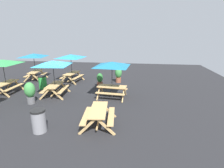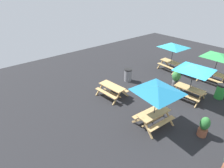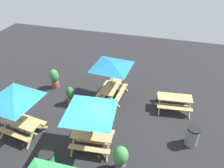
{
  "view_description": "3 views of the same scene",
  "coord_description": "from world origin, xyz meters",
  "views": [
    {
      "loc": [
        -10.42,
        -5.16,
        3.94
      ],
      "look_at": [
        -0.08,
        -3.69,
        0.9
      ],
      "focal_mm": 28.0,
      "sensor_mm": 36.0,
      "label": 1
    },
    {
      "loc": [
        3.99,
        -9.88,
        6.4
      ],
      "look_at": [
        -3.59,
        -3.59,
        0.9
      ],
      "focal_mm": 28.0,
      "sensor_mm": 36.0,
      "label": 2
    },
    {
      "loc": [
        -2.78,
        6.12,
        7.9
      ],
      "look_at": [
        -0.08,
        -3.69,
        0.9
      ],
      "focal_mm": 35.0,
      "sensor_mm": 36.0,
      "label": 3
    }
  ],
  "objects": [
    {
      "name": "picnic_table_2",
      "position": [
        -3.59,
        -3.59,
        0.56
      ],
      "size": [
        1.93,
        1.69,
        0.81
      ],
      "rotation": [
        0.0,
        0.0,
        0.1
      ],
      "color": "tan",
      "rests_on": "ground"
    },
    {
      "name": "picnic_table_1",
      "position": [
        -0.23,
        3.52,
        1.99
      ],
      "size": [
        2.83,
        2.83,
        2.34
      ],
      "rotation": [
        0.0,
        0.0,
        0.01
      ],
      "color": "tan",
      "rests_on": "ground"
    },
    {
      "name": "trash_bin_gray",
      "position": [
        -4.46,
        -1.28,
        0.49
      ],
      "size": [
        0.59,
        0.59,
        0.98
      ],
      "color": "gray",
      "rests_on": "ground"
    },
    {
      "name": "picnic_table_5",
      "position": [
        -3.58,
        3.03,
        1.99
      ],
      "size": [
        2.82,
        2.82,
        2.34
      ],
      "rotation": [
        0.0,
        0.0,
        -0.06
      ],
      "color": "tan",
      "rests_on": "ground"
    },
    {
      "name": "picnic_table_0",
      "position": [
        -0.08,
        -3.69,
        1.99
      ],
      "size": [
        2.82,
        2.82,
        2.34
      ],
      "rotation": [
        0.0,
        0.0,
        1.49
      ],
      "color": "tan",
      "rests_on": "ground"
    },
    {
      "name": "potted_plant_2",
      "position": [
        -1.68,
        0.85,
        0.71
      ],
      "size": [
        0.61,
        0.61,
        1.27
      ],
      "color": "#59595B",
      "rests_on": "ground"
    },
    {
      "name": "trash_bin_green",
      "position": [
        1.09,
        1.63,
        0.49
      ],
      "size": [
        0.59,
        0.59,
        0.98
      ],
      "color": "green",
      "rests_on": "ground"
    },
    {
      "name": "potted_plant_0",
      "position": [
        1.97,
        -2.48,
        0.56
      ],
      "size": [
        0.45,
        0.45,
        1.1
      ],
      "color": "#935138",
      "rests_on": "ground"
    },
    {
      "name": "ground_plane",
      "position": [
        0.0,
        0.0,
        0.0
      ],
      "size": [
        26.68,
        26.68,
        0.0
      ],
      "primitive_type": "plane",
      "color": "#232326",
      "rests_on": "ground"
    },
    {
      "name": "picnic_table_3",
      "position": [
        -0.2,
        0.04,
        1.99
      ],
      "size": [
        2.82,
        2.82,
        2.34
      ],
      "rotation": [
        0.0,
        0.0,
        0.09
      ],
      "color": "tan",
      "rests_on": "ground"
    }
  ]
}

